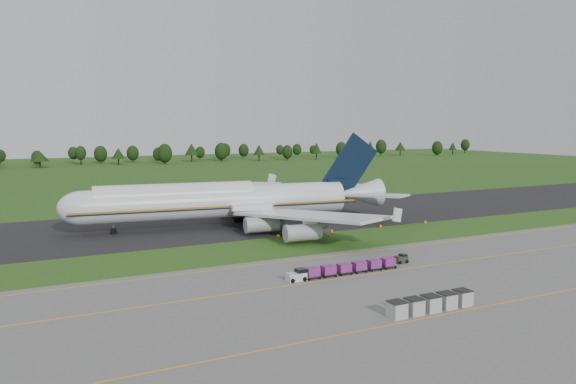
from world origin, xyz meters
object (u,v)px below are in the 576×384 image
uld_row (431,303)px  edge_markers (357,229)px  baggage_train (342,269)px  aircraft (226,200)px  utility_cart (401,260)px

uld_row → edge_markers: uld_row is taller
baggage_train → edge_markers: bearing=52.9°
aircraft → edge_markers: (22.34, -15.30, -5.29)m
aircraft → edge_markers: bearing=-34.4°
utility_cart → uld_row: bearing=-119.5°
edge_markers → aircraft: bearing=145.6°
edge_markers → baggage_train: bearing=-127.1°
aircraft → uld_row: (2.08, -60.91, -4.58)m
utility_cart → edge_markers: size_ratio=0.06×
aircraft → uld_row: size_ratio=6.07×
baggage_train → utility_cart: (11.72, 1.62, -0.31)m
aircraft → utility_cart: (13.15, -41.30, -4.98)m
edge_markers → utility_cart: bearing=-109.5°
uld_row → utility_cart: bearing=60.5°
uld_row → aircraft: bearing=92.0°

